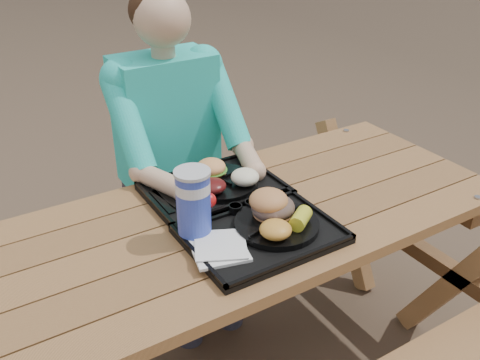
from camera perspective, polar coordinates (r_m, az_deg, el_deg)
picnic_table at (r=1.97m, az=0.00°, el=-13.01°), size 1.80×1.49×0.75m
tray_near at (r=1.63m, az=2.20°, el=-5.82°), size 0.45×0.35×0.02m
tray_far at (r=1.85m, az=-2.71°, el=-1.20°), size 0.45×0.35×0.02m
plate_near at (r=1.64m, az=3.91°, el=-4.75°), size 0.26×0.26×0.02m
plate_far at (r=1.86m, az=-2.07°, el=-0.30°), size 0.26×0.26×0.02m
napkin_stack at (r=1.54m, az=-2.23°, el=-7.35°), size 0.18×0.18×0.02m
soda_cup at (r=1.56m, az=-4.97°, el=-2.65°), size 0.10×0.10×0.20m
condiment_bbq at (r=1.71m, az=-0.49°, el=-3.08°), size 0.04×0.04×0.03m
condiment_mustard at (r=1.73m, az=1.22°, el=-2.66°), size 0.04×0.04×0.03m
sandwich at (r=1.63m, az=3.58°, el=-1.77°), size 0.13×0.13×0.13m
mac_cheese at (r=1.56m, az=3.82°, el=-5.29°), size 0.10×0.10×0.05m
corn_cob at (r=1.61m, az=6.48°, el=-4.09°), size 0.12×0.12×0.05m
cutlery_far at (r=1.80m, az=-7.80°, el=-1.98°), size 0.06×0.17×0.01m
burger at (r=1.87m, az=-3.11°, el=1.75°), size 0.10×0.10×0.09m
baked_beans at (r=1.78m, az=-2.98°, el=-0.63°), size 0.10×0.10×0.04m
potato_salad at (r=1.82m, az=0.53°, el=0.33°), size 0.10×0.10×0.05m
diner at (r=2.25m, az=-7.30°, el=0.83°), size 0.48×0.84×1.28m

